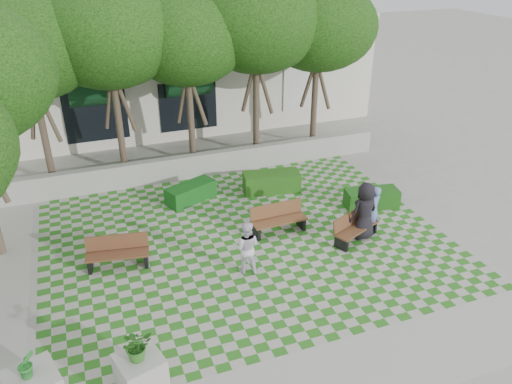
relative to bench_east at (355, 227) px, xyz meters
name	(u,v)px	position (x,y,z in m)	size (l,w,h in m)	color
ground	(258,259)	(-3.18, 0.01, -0.42)	(90.00, 90.00, 0.00)	gray
lawn	(247,242)	(-3.18, 1.01, -0.42)	(12.00, 12.00, 0.00)	#2B721E
sidewalk_south	(337,378)	(-3.18, -4.69, -0.42)	(16.00, 2.00, 0.01)	#9E9B93
retaining_wall	(202,165)	(-3.18, 6.21, 0.03)	(15.00, 0.36, 0.90)	#9E9B93
bench_east	(355,227)	(0.00, 0.00, 0.00)	(1.76, 1.18, 0.88)	#53311C
bench_mid	(278,219)	(-2.02, 1.25, 0.02)	(1.77, 0.64, 0.92)	brown
bench_west	(118,253)	(-6.99, 1.12, 0.01)	(1.81, 0.86, 0.91)	#54301D
hedge_east	(372,198)	(1.64, 1.64, -0.11)	(1.82, 0.73, 0.64)	#164713
hedge_midright	(271,182)	(-1.14, 3.98, -0.07)	(2.04, 0.82, 0.71)	#1F4F15
hedge_midleft	(191,192)	(-4.10, 4.27, -0.11)	(1.79, 0.72, 0.63)	#124617
planter_front	(140,367)	(-7.07, -3.51, 0.20)	(1.07, 1.07, 1.54)	#9E9B93
person_blue	(373,210)	(0.71, 0.18, 0.37)	(0.58, 0.38, 1.60)	#687DBE
person_dark	(364,211)	(0.29, 0.01, 0.50)	(0.91, 0.59, 1.86)	black
person_white	(246,247)	(-3.67, -0.38, 0.36)	(0.76, 0.59, 1.56)	white
tree_row	(142,45)	(-5.04, 5.96, 4.75)	(17.70, 13.40, 7.41)	#47382B
building	(177,66)	(-2.24, 14.09, 2.09)	(18.00, 8.92, 5.15)	beige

